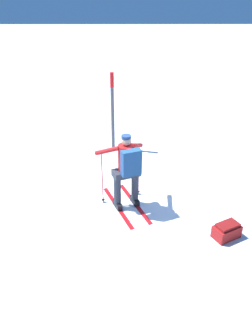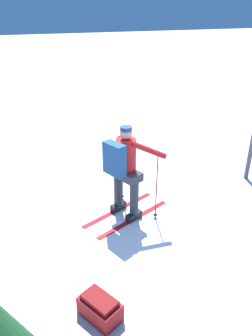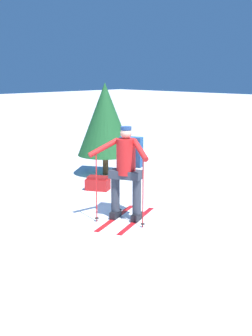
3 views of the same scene
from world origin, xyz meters
TOP-DOWN VIEW (x-y plane):
  - ground_plane at (0.00, 0.00)m, footprint 80.00×80.00m
  - skier at (-0.22, -0.05)m, footprint 1.66×1.17m
  - dropped_backpack at (-1.22, -1.90)m, footprint 0.49×0.58m
  - trail_marker at (2.68, 0.33)m, footprint 0.10×0.10m

SIDE VIEW (x-z plane):
  - ground_plane at x=0.00m, z-range 0.00..0.00m
  - dropped_backpack at x=-1.22m, z-range -0.01..0.30m
  - skier at x=-0.22m, z-range 0.13..1.75m
  - trail_marker at x=2.68m, z-range 0.17..2.35m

